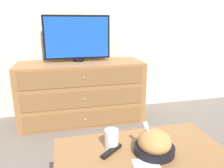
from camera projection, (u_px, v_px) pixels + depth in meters
The scene contains 9 objects.
ground_plane at pixel (80, 110), 2.92m from camera, with size 12.00×12.00×0.00m, color #70665B.
wall_back at pixel (75, 8), 2.58m from camera, with size 12.00×0.05×2.60m.
dresser at pixel (82, 92), 2.56m from camera, with size 1.41×0.53×0.70m.
tv at pixel (77, 38), 2.46m from camera, with size 0.74×0.13×0.51m.
coffee_table at pixel (141, 164), 1.19m from camera, with size 0.92×0.51×0.47m.
takeout_bowl at pixel (154, 144), 1.15m from camera, with size 0.22×0.22×0.16m.
drink_cup at pixel (112, 140), 1.20m from camera, with size 0.08×0.08×0.10m.
napkin at pixel (147, 167), 1.05m from camera, with size 0.14×0.14×0.00m.
remote_control at pixel (112, 151), 1.16m from camera, with size 0.13×0.12×0.02m.
Camera 1 is at (-0.22, -2.73, 1.14)m, focal length 35.00 mm.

